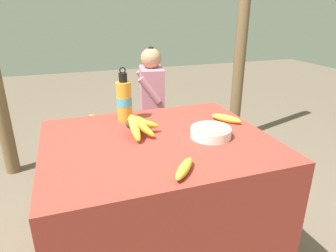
# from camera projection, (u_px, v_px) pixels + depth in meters

# --- Properties ---
(market_counter) EXTENTS (1.13, 0.93, 0.79)m
(market_counter) POSITION_uv_depth(u_px,v_px,m) (158.00, 204.00, 1.66)
(market_counter) COLOR maroon
(market_counter) RESTS_ON ground_plane
(banana_bunch_ripe) EXTENTS (0.19, 0.28, 0.13)m
(banana_bunch_ripe) POSITION_uv_depth(u_px,v_px,m) (137.00, 123.00, 1.54)
(banana_bunch_ripe) COLOR #4C381E
(banana_bunch_ripe) RESTS_ON market_counter
(serving_bowl) EXTENTS (0.21, 0.21, 0.06)m
(serving_bowl) POSITION_uv_depth(u_px,v_px,m) (211.00, 131.00, 1.52)
(serving_bowl) COLOR white
(serving_bowl) RESTS_ON market_counter
(water_bottle) EXTENTS (0.09, 0.09, 0.31)m
(water_bottle) POSITION_uv_depth(u_px,v_px,m) (124.00, 100.00, 1.72)
(water_bottle) COLOR gold
(water_bottle) RESTS_ON market_counter
(loose_banana_front) EXTENTS (0.15, 0.17, 0.04)m
(loose_banana_front) POSITION_uv_depth(u_px,v_px,m) (184.00, 169.00, 1.19)
(loose_banana_front) COLOR gold
(loose_banana_front) RESTS_ON market_counter
(loose_banana_side) EXTENTS (0.14, 0.17, 0.04)m
(loose_banana_side) POSITION_uv_depth(u_px,v_px,m) (226.00, 118.00, 1.73)
(loose_banana_side) COLOR gold
(loose_banana_side) RESTS_ON market_counter
(wooden_bench) EXTENTS (1.57, 0.32, 0.42)m
(wooden_bench) POSITION_uv_depth(u_px,v_px,m) (138.00, 126.00, 2.86)
(wooden_bench) COLOR brown
(wooden_bench) RESTS_ON ground_plane
(seated_vendor) EXTENTS (0.44, 0.42, 1.10)m
(seated_vendor) POSITION_uv_depth(u_px,v_px,m) (147.00, 98.00, 2.76)
(seated_vendor) COLOR #473828
(seated_vendor) RESTS_ON ground_plane
(banana_bunch_green) EXTENTS (0.17, 0.26, 0.11)m
(banana_bunch_green) POSITION_uv_depth(u_px,v_px,m) (94.00, 119.00, 2.69)
(banana_bunch_green) COLOR #4C381E
(banana_bunch_green) RESTS_ON wooden_bench
(support_post_far) EXTENTS (0.12, 0.12, 2.67)m
(support_post_far) POSITION_uv_depth(u_px,v_px,m) (243.00, 16.00, 2.98)
(support_post_far) COLOR brown
(support_post_far) RESTS_ON ground_plane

